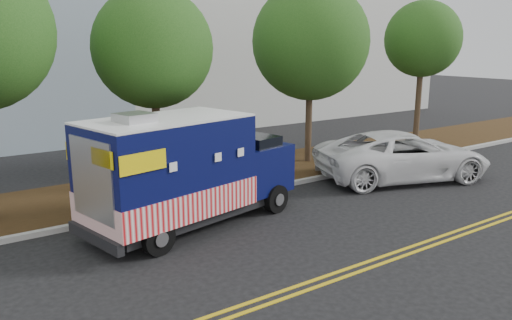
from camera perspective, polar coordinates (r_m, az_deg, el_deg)
ground at (r=14.38m, az=-3.31°, el=-6.36°), size 120.00×120.00×0.00m
curb at (r=15.51m, az=-6.00°, el=-4.65°), size 120.00×0.18×0.15m
mulch_strip at (r=17.31m, az=-9.34°, el=-2.85°), size 120.00×4.00×0.15m
centerline_near at (r=11.09m, az=8.99°, el=-12.64°), size 120.00×0.10×0.01m
centerline_far at (r=10.94m, az=9.91°, el=-13.08°), size 120.00×0.10×0.01m
tree_b at (r=16.30m, az=-11.70°, el=12.37°), size 3.77×3.77×6.54m
tree_c at (r=19.87m, az=6.25°, el=13.30°), size 4.53×4.53×7.14m
tree_d at (r=23.85m, az=18.52°, el=12.94°), size 3.35×3.35×6.66m
sign_post at (r=14.63m, az=-15.82°, el=-1.59°), size 0.06×0.06×2.40m
food_truck at (r=13.27m, az=-8.20°, el=-1.59°), size 6.40×3.43×3.21m
white_car at (r=18.71m, az=16.41°, el=0.50°), size 6.84×4.79×1.73m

